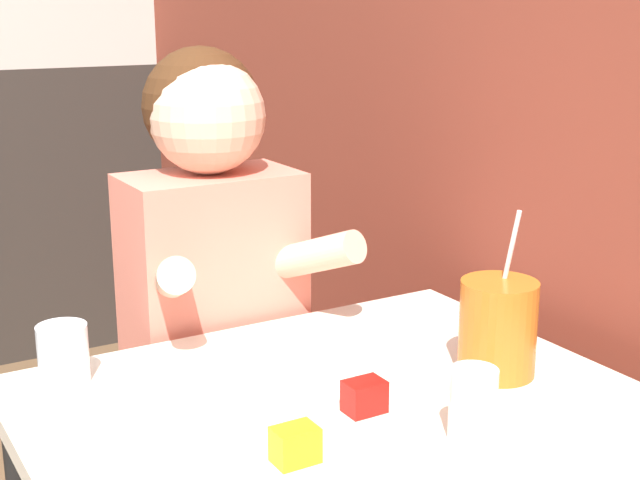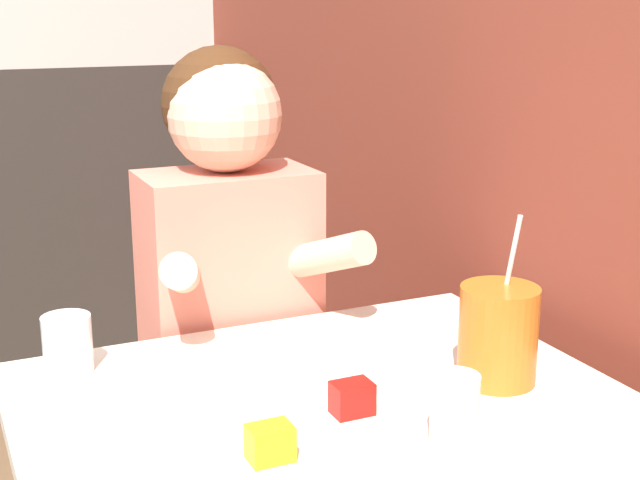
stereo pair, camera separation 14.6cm
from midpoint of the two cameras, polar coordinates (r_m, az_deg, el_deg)
name	(u,v)px [view 2 (the right image)]	position (r m, az deg, el deg)	size (l,w,h in m)	color
main_table	(333,449)	(1.42, 3.86, -13.29)	(0.93, 0.79, 0.73)	beige
person_seated	(230,329)	(1.84, -3.49, -5.76)	(0.42, 0.42, 1.25)	#EA7F6B
cocktail_pitcher	(498,334)	(1.48, 14.13, -5.92)	(0.13, 0.13, 0.28)	#C6661E
glass_near_pitcher	(67,344)	(1.53, -13.25, -6.55)	(0.08, 0.08, 0.10)	silver
glass_center	(455,411)	(1.27, 11.94, -10.74)	(0.07, 0.07, 0.11)	silver
condiment_ketchup	(352,398)	(1.36, 5.19, -10.12)	(0.06, 0.04, 0.05)	#B7140F
condiment_mustard	(270,443)	(1.23, 0.27, -12.94)	(0.06, 0.04, 0.05)	yellow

